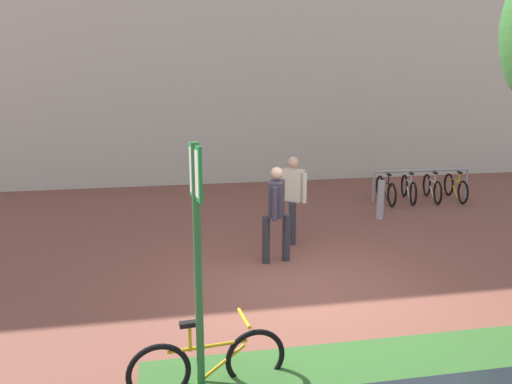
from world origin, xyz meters
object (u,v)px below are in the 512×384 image
bike_rack_cluster (421,188)px  person_shirt_blue (293,194)px  person_suited_dark (276,209)px  parking_sign_post (197,239)px  bollard_steel (381,200)px  bike_at_sign (209,364)px

bike_rack_cluster → person_shirt_blue: person_shirt_blue is taller
person_suited_dark → person_shirt_blue: (0.56, 1.03, 0.00)m
parking_sign_post → person_suited_dark: bearing=66.3°
bollard_steel → bike_at_sign: bearing=-127.6°
bike_rack_cluster → person_suited_dark: person_suited_dark is taller
person_suited_dark → bike_rack_cluster: bearing=37.8°
parking_sign_post → bike_rack_cluster: 9.82m
bike_rack_cluster → person_suited_dark: bearing=-142.2°
parking_sign_post → bike_at_sign: size_ratio=1.60×
bollard_steel → person_suited_dark: (-2.96, -2.22, 0.53)m
bike_at_sign → person_suited_dark: (1.54, 3.62, 0.63)m
person_suited_dark → person_shirt_blue: bearing=61.5°
bike_at_sign → bollard_steel: (4.50, 5.85, 0.10)m
parking_sign_post → person_shirt_blue: (2.18, 4.72, -0.75)m
bike_rack_cluster → bollard_steel: 2.28m
bike_at_sign → person_shirt_blue: size_ratio=0.97×
bollard_steel → person_suited_dark: size_ratio=0.52×
bike_at_sign → person_suited_dark: size_ratio=0.97×
bike_at_sign → bike_rack_cluster: 9.61m
parking_sign_post → bollard_steel: parking_sign_post is taller
bike_rack_cluster → person_shirt_blue: bearing=-147.7°
bike_rack_cluster → bollard_steel: bollard_steel is taller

